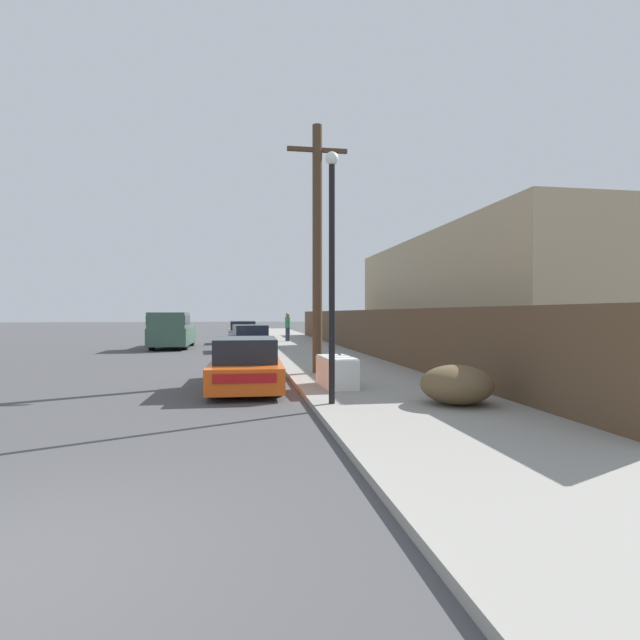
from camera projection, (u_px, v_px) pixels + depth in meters
sidewalk_curb at (303, 346)px, 27.57m from camera, size 4.20×63.00×0.12m
discarded_fridge at (337, 372)px, 12.05m from camera, size 0.78×1.62×0.75m
parked_sports_car_red at (246, 365)px, 12.59m from camera, size 1.83×4.71×1.29m
car_parked_mid at (250, 339)px, 25.10m from camera, size 2.16×4.64×1.31m
car_parked_far at (242, 333)px, 31.71m from camera, size 1.87×4.50×1.40m
pickup_truck at (172, 331)px, 26.76m from camera, size 2.01×5.49×1.94m
utility_pole at (317, 245)px, 14.82m from camera, size 1.80×0.29×7.36m
street_lamp at (332, 259)px, 9.73m from camera, size 0.26×0.26×4.92m
brush_pile at (457, 385)px, 9.71m from camera, size 1.41×1.41×0.77m
wooden_fence at (354, 330)px, 23.90m from camera, size 0.08×35.40×1.92m
building_right_house at (479, 297)px, 22.46m from camera, size 6.00×17.78×5.26m
pedestrian at (288, 326)px, 31.83m from camera, size 0.34×0.34×1.80m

